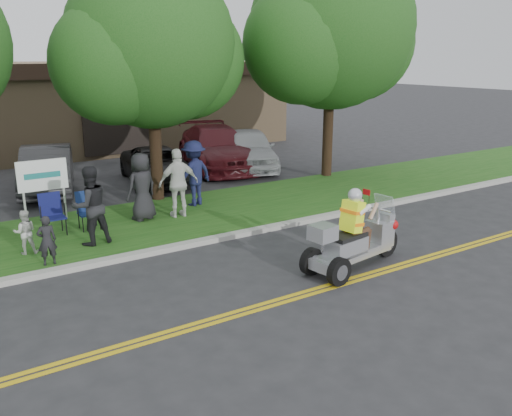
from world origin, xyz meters
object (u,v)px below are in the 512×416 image
trike_scooter (354,241)px  parked_car_left (47,170)px  spectator_adult_mid (90,206)px  lawn_chair_a (87,208)px  parked_car_right (217,148)px  parked_car_mid (157,166)px  spectator_adult_right (179,183)px  lawn_chair_b (52,211)px  parked_car_far_right (249,149)px

trike_scooter → parked_car_left: bearing=101.9°
spectator_adult_mid → lawn_chair_a: bearing=-109.4°
parked_car_left → parked_car_right: bearing=18.0°
parked_car_mid → parked_car_right: size_ratio=0.78×
trike_scooter → parked_car_left: size_ratio=0.60×
lawn_chair_a → spectator_adult_mid: spectator_adult_mid is taller
parked_car_right → spectator_adult_right: bearing=-112.8°
lawn_chair_a → lawn_chair_b: size_ratio=0.94×
spectator_adult_right → parked_car_mid: 4.65m
parked_car_left → trike_scooter: bearing=-55.0°
lawn_chair_b → parked_car_left: size_ratio=0.23×
trike_scooter → spectator_adult_right: spectator_adult_right is taller
parked_car_mid → lawn_chair_a: bearing=-120.3°
parked_car_far_right → spectator_adult_mid: bearing=-119.8°
trike_scooter → lawn_chair_b: 7.29m
spectator_adult_mid → spectator_adult_right: spectator_adult_right is taller
lawn_chair_b → parked_car_far_right: 9.58m
trike_scooter → lawn_chair_b: bearing=122.8°
parked_car_mid → parked_car_far_right: size_ratio=0.95×
lawn_chair_a → parked_car_right: bearing=39.7°
lawn_chair_a → parked_car_left: parked_car_left is taller
parked_car_mid → parked_car_far_right: parked_car_far_right is taller
parked_car_mid → parked_car_right: parked_car_right is taller
lawn_chair_a → parked_car_mid: size_ratio=0.21×
parked_car_left → parked_car_far_right: (7.49, -0.48, 0.06)m
lawn_chair_a → spectator_adult_right: (2.37, -0.33, 0.40)m
lawn_chair_a → parked_car_mid: (3.64, 4.13, -0.02)m
parked_car_right → parked_car_mid: bearing=-144.8°
lawn_chair_a → lawn_chair_b: 0.86m
spectator_adult_right → parked_car_right: bearing=-122.2°
lawn_chair_a → parked_car_right: parked_car_right is taller
parked_car_left → parked_car_mid: (3.50, -0.82, -0.12)m
lawn_chair_b → parked_car_mid: size_ratio=0.23×
lawn_chair_b → parked_car_right: (7.49, 5.25, 0.15)m
spectator_adult_right → lawn_chair_a: bearing=-2.7°
spectator_adult_right → parked_car_mid: (1.26, 4.46, -0.42)m
spectator_adult_right → parked_car_right: (4.26, 5.59, -0.22)m
lawn_chair_b → spectator_adult_right: spectator_adult_right is taller
lawn_chair_a → parked_car_left: bearing=89.7°
lawn_chair_a → lawn_chair_b: bearing=-179.7°
spectator_adult_mid → parked_car_mid: spectator_adult_mid is taller
trike_scooter → parked_car_right: 11.11m
trike_scooter → lawn_chair_b: size_ratio=2.67×
lawn_chair_a → parked_car_right: size_ratio=0.17×
parked_car_far_right → spectator_adult_right: bearing=-113.3°
parked_car_left → lawn_chair_a: bearing=-76.4°
spectator_adult_mid → spectator_adult_right: 2.80m
lawn_chair_a → spectator_adult_mid: (-0.27, -1.26, 0.39)m
lawn_chair_b → parked_car_mid: parked_car_mid is taller
spectator_adult_mid → parked_car_left: (0.40, 6.20, -0.29)m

